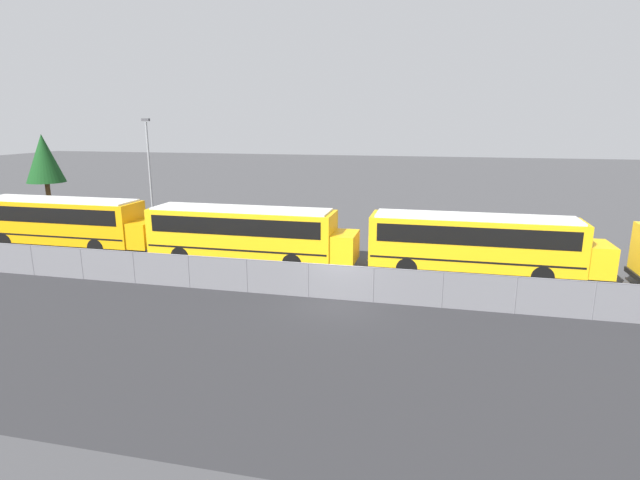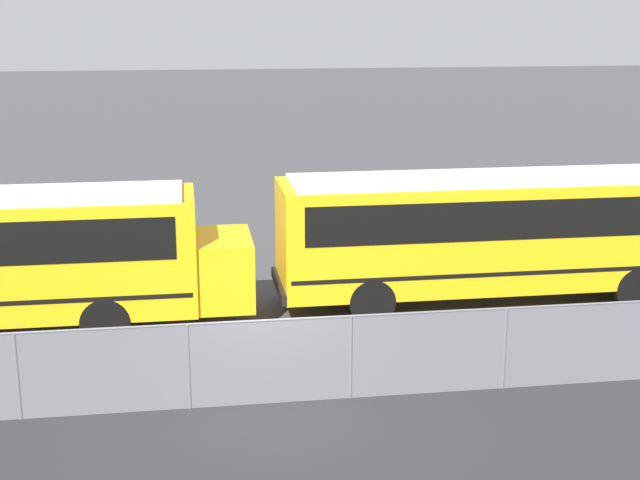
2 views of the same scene
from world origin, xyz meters
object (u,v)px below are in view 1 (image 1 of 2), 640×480
at_px(school_bus_2, 246,231).
at_px(light_pole, 149,168).
at_px(school_bus_1, 64,219).
at_px(tree_1, 44,159).
at_px(school_bus_3, 478,241).

bearing_deg(school_bus_2, light_pole, 142.30).
distance_m(school_bus_1, school_bus_2, 12.50).
height_order(light_pole, tree_1, light_pole).
bearing_deg(school_bus_3, school_bus_1, 179.82).
xyz_separation_m(school_bus_3, light_pole, (-23.80, 8.13, 2.54)).
distance_m(school_bus_1, light_pole, 8.54).
height_order(school_bus_2, light_pole, light_pole).
height_order(school_bus_3, tree_1, tree_1).
bearing_deg(light_pole, tree_1, 159.17).
relative_size(school_bus_1, light_pole, 1.46).
xyz_separation_m(school_bus_3, tree_1, (-38.12, 13.58, 2.66)).
height_order(school_bus_1, school_bus_2, same).
height_order(school_bus_3, light_pole, light_pole).
distance_m(school_bus_3, tree_1, 40.55).
relative_size(school_bus_1, school_bus_3, 1.00).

